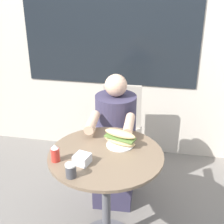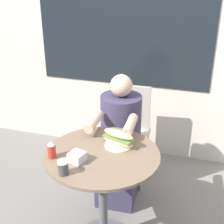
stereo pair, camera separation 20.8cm
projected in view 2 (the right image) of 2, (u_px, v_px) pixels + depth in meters
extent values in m
cube|color=beige|center=(149.00, 19.00, 2.91)|extent=(8.00, 0.08, 2.80)
cylinder|color=brown|center=(102.00, 154.00, 2.00)|extent=(0.74, 0.74, 0.02)
cylinder|color=#515156|center=(103.00, 200.00, 2.15)|extent=(0.06, 0.06, 0.72)
cube|color=#ADA393|center=(127.00, 137.00, 2.83)|extent=(0.40, 0.40, 0.02)
cube|color=#ADA393|center=(131.00, 107.00, 2.90)|extent=(0.35, 0.05, 0.42)
cylinder|color=#ADA393|center=(141.00, 170.00, 2.74)|extent=(0.03, 0.03, 0.43)
cylinder|color=#ADA393|center=(105.00, 165.00, 2.82)|extent=(0.03, 0.03, 0.43)
cylinder|color=#ADA393|center=(147.00, 151.00, 3.03)|extent=(0.03, 0.03, 0.43)
cylinder|color=#ADA393|center=(114.00, 147.00, 3.11)|extent=(0.03, 0.03, 0.43)
cube|color=#38334C|center=(119.00, 174.00, 2.68)|extent=(0.34, 0.43, 0.45)
cylinder|color=#38334C|center=(121.00, 123.00, 2.54)|extent=(0.33, 0.33, 0.47)
sphere|color=#D6A889|center=(121.00, 86.00, 2.41)|extent=(0.18, 0.18, 0.18)
cylinder|color=#D6A889|center=(130.00, 125.00, 2.19)|extent=(0.08, 0.27, 0.07)
cylinder|color=#D6A889|center=(94.00, 121.00, 2.25)|extent=(0.08, 0.27, 0.07)
cylinder|color=white|center=(118.00, 145.00, 2.07)|extent=(0.18, 0.18, 0.01)
ellipsoid|color=#DBB77A|center=(118.00, 142.00, 2.06)|extent=(0.23, 0.13, 0.04)
cube|color=olive|center=(118.00, 138.00, 2.05)|extent=(0.22, 0.13, 0.01)
ellipsoid|color=#DBB77A|center=(118.00, 134.00, 2.04)|extent=(0.23, 0.13, 0.04)
cylinder|color=#424247|center=(63.00, 168.00, 1.77)|extent=(0.06, 0.06, 0.08)
cylinder|color=white|center=(63.00, 162.00, 1.76)|extent=(0.06, 0.06, 0.01)
cube|color=silver|center=(77.00, 157.00, 1.89)|extent=(0.11, 0.11, 0.06)
cylinder|color=red|center=(52.00, 151.00, 1.93)|extent=(0.05, 0.05, 0.09)
cone|color=white|center=(51.00, 143.00, 1.91)|extent=(0.05, 0.05, 0.02)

